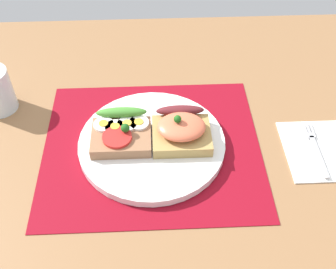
{
  "coord_description": "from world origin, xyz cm",
  "views": [
    {
      "loc": [
        0.72,
        -51.09,
        57.67
      ],
      "look_at": [
        3.0,
        0.0,
        3.33
      ],
      "focal_mm": 44.02,
      "sensor_mm": 36.0,
      "label": 1
    }
  ],
  "objects": [
    {
      "name": "sandwich_egg_tomato",
      "position": [
        -5.49,
        0.68,
        3.42
      ],
      "size": [
        10.74,
        10.0,
        4.35
      ],
      "color": "#966747",
      "rests_on": "plate"
    },
    {
      "name": "placemat",
      "position": [
        0.0,
        0.0,
        0.15
      ],
      "size": [
        40.25,
        35.09,
        0.3
      ],
      "primitive_type": "cube",
      "color": "maroon",
      "rests_on": "ground_plane"
    },
    {
      "name": "sandwich_salmon",
      "position": [
        5.44,
        0.3,
        4.03
      ],
      "size": [
        10.58,
        10.44,
        6.08
      ],
      "color": "#AB8B4C",
      "rests_on": "plate"
    },
    {
      "name": "napkin",
      "position": [
        30.99,
        -2.23,
        0.3
      ],
      "size": [
        12.89,
        14.82,
        0.6
      ],
      "primitive_type": "cube",
      "color": "white",
      "rests_on": "ground_plane"
    },
    {
      "name": "plate",
      "position": [
        0.0,
        0.0,
        1.06
      ],
      "size": [
        27.04,
        27.04,
        1.53
      ],
      "primitive_type": "cylinder",
      "color": "white",
      "rests_on": "placemat"
    },
    {
      "name": "fork",
      "position": [
        30.2,
        -1.92,
        0.76
      ],
      "size": [
        1.62,
        13.53,
        0.32
      ],
      "color": "#B7B7BC",
      "rests_on": "napkin"
    },
    {
      "name": "ground_plane",
      "position": [
        0.0,
        0.0,
        -1.6
      ],
      "size": [
        120.0,
        90.0,
        3.2
      ],
      "primitive_type": "cube",
      "color": "olive"
    }
  ]
}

